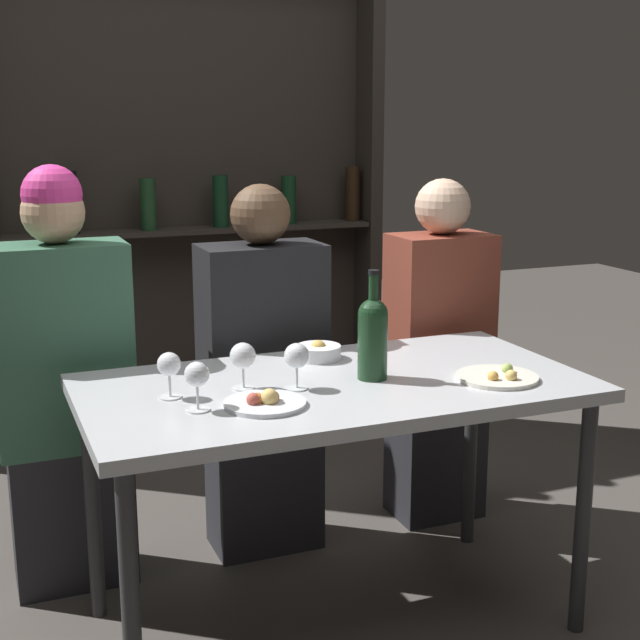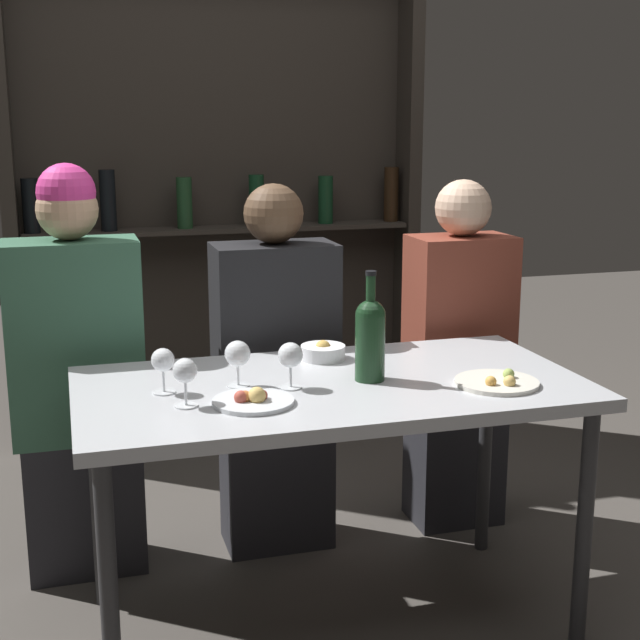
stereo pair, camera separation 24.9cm
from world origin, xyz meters
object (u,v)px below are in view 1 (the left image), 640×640
(food_plate_0, at_px, (498,377))
(seated_person_center, at_px, (263,383))
(wine_glass_0, at_px, (243,357))
(food_plate_1, at_px, (265,402))
(seated_person_right, at_px, (438,361))
(wine_glass_1, at_px, (197,376))
(snack_bowl, at_px, (318,352))
(wine_glass_3, at_px, (169,366))
(seated_person_left, at_px, (65,391))
(wine_glass_2, at_px, (297,357))
(wine_bottle, at_px, (373,334))

(food_plate_0, bearing_deg, seated_person_center, 123.21)
(wine_glass_0, xyz_separation_m, food_plate_1, (0.01, -0.16, -0.08))
(seated_person_right, bearing_deg, wine_glass_1, -148.38)
(food_plate_0, height_order, snack_bowl, snack_bowl)
(seated_person_right, bearing_deg, seated_person_center, -180.00)
(snack_bowl, relative_size, seated_person_center, 0.11)
(food_plate_0, bearing_deg, wine_glass_1, 176.49)
(wine_glass_3, bearing_deg, seated_person_left, 112.45)
(food_plate_0, bearing_deg, wine_glass_2, 166.84)
(wine_glass_0, height_order, seated_person_right, seated_person_right)
(wine_glass_2, relative_size, wine_glass_3, 1.04)
(snack_bowl, bearing_deg, wine_glass_2, -122.90)
(food_plate_0, xyz_separation_m, food_plate_1, (-0.67, 0.02, 0.00))
(wine_bottle, height_order, wine_glass_3, wine_bottle)
(wine_glass_1, xyz_separation_m, seated_person_center, (0.38, 0.64, -0.24))
(wine_glass_0, height_order, snack_bowl, wine_glass_0)
(snack_bowl, distance_m, seated_person_left, 0.78)
(snack_bowl, xyz_separation_m, seated_person_right, (0.59, 0.31, -0.17))
(wine_glass_1, xyz_separation_m, seated_person_left, (-0.25, 0.64, -0.19))
(food_plate_0, distance_m, seated_person_left, 1.29)
(wine_glass_2, distance_m, snack_bowl, 0.31)
(wine_bottle, xyz_separation_m, wine_glass_3, (-0.56, 0.04, -0.04))
(wine_glass_2, height_order, seated_person_left, seated_person_left)
(wine_glass_0, relative_size, wine_glass_1, 1.01)
(food_plate_1, bearing_deg, wine_bottle, 18.56)
(wine_glass_1, xyz_separation_m, seated_person_right, (1.04, 0.64, -0.23))
(wine_glass_0, xyz_separation_m, seated_person_right, (0.88, 0.51, -0.23))
(wine_glass_2, relative_size, seated_person_left, 0.10)
(wine_glass_0, xyz_separation_m, snack_bowl, (0.30, 0.20, -0.06))
(wine_glass_2, bearing_deg, seated_person_center, 80.81)
(wine_glass_2, xyz_separation_m, wine_glass_3, (-0.33, 0.05, -0.00))
(wine_bottle, height_order, food_plate_1, wine_bottle)
(wine_glass_2, bearing_deg, food_plate_0, -13.16)
(wine_glass_2, xyz_separation_m, food_plate_1, (-0.13, -0.11, -0.08))
(food_plate_1, xyz_separation_m, snack_bowl, (0.29, 0.36, 0.01))
(food_plate_1, bearing_deg, seated_person_right, 37.38)
(wine_glass_3, height_order, seated_person_right, seated_person_right)
(wine_glass_3, xyz_separation_m, snack_bowl, (0.49, 0.20, -0.06))
(wine_glass_0, xyz_separation_m, food_plate_0, (0.67, -0.18, -0.08))
(wine_glass_3, distance_m, snack_bowl, 0.54)
(seated_person_center, bearing_deg, seated_person_right, 0.00)
(wine_glass_1, xyz_separation_m, food_plate_0, (0.83, -0.05, -0.08))
(food_plate_1, bearing_deg, seated_person_left, 121.84)
(wine_glass_2, xyz_separation_m, seated_person_right, (0.75, 0.56, -0.23))
(snack_bowl, height_order, seated_person_center, seated_person_center)
(food_plate_0, xyz_separation_m, snack_bowl, (-0.38, 0.38, 0.01))
(wine_bottle, relative_size, seated_person_left, 0.23)
(food_plate_0, height_order, seated_person_left, seated_person_left)
(wine_glass_2, bearing_deg, wine_glass_1, -165.23)
(snack_bowl, relative_size, seated_person_left, 0.10)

